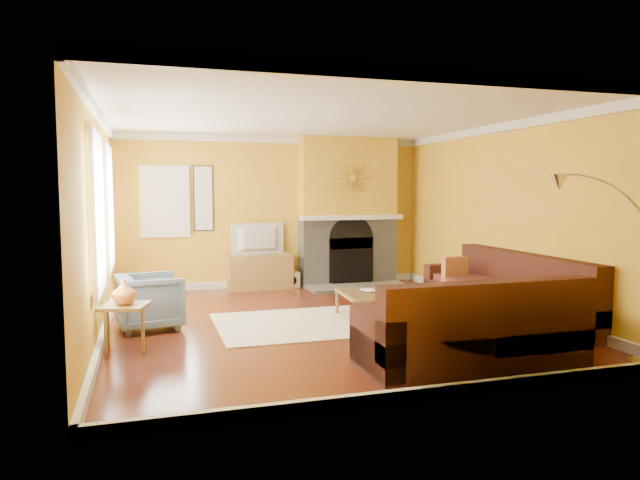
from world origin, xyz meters
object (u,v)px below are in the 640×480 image
object	(u,v)px
side_table	(125,328)
coffee_table	(375,305)
media_console	(259,272)
arc_lamp	(608,275)
armchair	(150,301)
sectional_sofa	(443,296)

from	to	relation	value
side_table	coffee_table	bearing A→B (deg)	11.73
media_console	arc_lamp	xyz separation A→B (m)	(2.31, -5.51, 0.63)
media_console	armchair	distance (m)	3.11
side_table	arc_lamp	xyz separation A→B (m)	(4.45, -2.07, 0.68)
armchair	media_console	bearing A→B (deg)	-45.90
sectional_sofa	side_table	xyz separation A→B (m)	(-3.69, 0.29, -0.19)
coffee_table	arc_lamp	distance (m)	3.10
armchair	side_table	distance (m)	0.99
media_console	arc_lamp	size ratio (longest dim) A/B	0.59
side_table	arc_lamp	bearing A→B (deg)	-25.00
coffee_table	arc_lamp	size ratio (longest dim) A/B	0.48
sectional_sofa	media_console	distance (m)	4.04
arc_lamp	coffee_table	bearing A→B (deg)	114.55
coffee_table	side_table	world-z (taller)	side_table
coffee_table	arc_lamp	bearing A→B (deg)	-65.45
arc_lamp	side_table	bearing A→B (deg)	155.00
sectional_sofa	arc_lamp	distance (m)	2.00
side_table	media_console	bearing A→B (deg)	58.11
sectional_sofa	side_table	distance (m)	3.71
side_table	armchair	bearing A→B (deg)	74.21
sectional_sofa	armchair	distance (m)	3.64
armchair	arc_lamp	distance (m)	5.19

